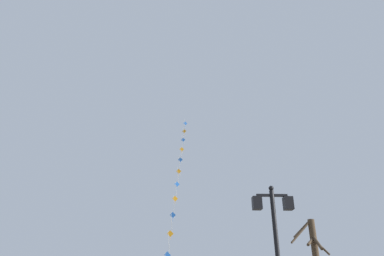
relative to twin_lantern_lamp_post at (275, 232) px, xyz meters
The scene contains 2 objects.
twin_lantern_lamp_post is the anchor object (origin of this frame).
kite_train 19.58m from the twin_lantern_lamp_post, 99.73° to the left, with size 1.87×14.47×19.13m.
Camera 1 is at (-0.87, -1.42, 1.69)m, focal length 32.67 mm.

